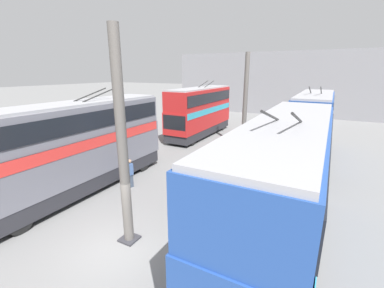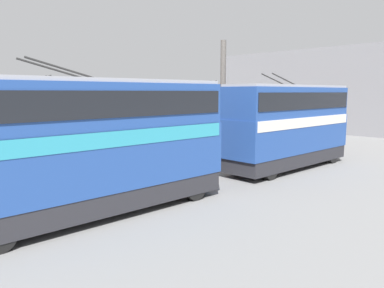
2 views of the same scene
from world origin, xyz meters
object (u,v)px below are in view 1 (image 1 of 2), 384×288
(person_aisle_midway, at_px, (219,170))
(person_by_right_row, at_px, (130,172))
(bus_right_far, at_px, (200,109))
(person_by_left_row, at_px, (228,197))
(oil_drum, at_px, (279,143))
(bus_left_near, at_px, (284,182))
(bus_right_mid, at_px, (79,142))
(bus_left_far, at_px, (313,122))

(person_aisle_midway, bearing_deg, person_by_right_row, 131.71)
(bus_right_far, bearing_deg, person_aisle_midway, -147.86)
(person_by_left_row, height_order, oil_drum, person_by_left_row)
(person_aisle_midway, distance_m, oil_drum, 9.83)
(bus_left_near, height_order, person_by_left_row, bus_left_near)
(bus_left_near, height_order, oil_drum, bus_left_near)
(bus_right_mid, bearing_deg, person_by_left_row, -79.64)
(bus_right_mid, bearing_deg, oil_drum, -29.97)
(bus_right_mid, height_order, person_by_left_row, bus_right_mid)
(bus_left_far, xyz_separation_m, bus_right_far, (2.26, 10.79, -0.01))
(bus_left_near, height_order, bus_right_mid, bus_left_near)
(person_by_right_row, xyz_separation_m, person_aisle_midway, (2.97, -4.38, -0.09))
(bus_left_near, distance_m, person_aisle_midway, 6.81)
(bus_left_far, distance_m, person_by_right_row, 14.16)
(bus_right_mid, relative_size, person_by_left_row, 6.70)
(bus_right_far, distance_m, oil_drum, 8.58)
(person_by_left_row, bearing_deg, person_aisle_midway, -163.22)
(bus_left_near, bearing_deg, bus_left_far, -0.00)
(bus_right_mid, xyz_separation_m, person_by_right_row, (1.59, -2.07, -1.98))
(bus_left_near, relative_size, person_by_right_row, 6.40)
(oil_drum, bearing_deg, person_aisle_midway, 169.67)
(bus_right_far, height_order, person_by_left_row, bus_right_far)
(person_by_right_row, height_order, oil_drum, person_by_right_row)
(bus_left_near, relative_size, person_by_left_row, 6.52)
(bus_left_near, xyz_separation_m, person_by_right_row, (1.83, 8.72, -2.00))
(person_aisle_midway, distance_m, person_by_left_row, 3.52)
(bus_right_far, relative_size, person_by_left_row, 6.22)
(bus_left_far, height_order, person_by_right_row, bus_left_far)
(bus_left_far, xyz_separation_m, oil_drum, (1.67, 2.59, -2.44))
(bus_right_far, xyz_separation_m, person_by_left_row, (-13.34, -8.16, -1.97))
(person_aisle_midway, bearing_deg, oil_drum, -2.81)
(bus_right_mid, xyz_separation_m, bus_right_far, (14.83, -0.00, -0.02))
(person_by_left_row, bearing_deg, person_by_right_row, -103.24)
(bus_right_far, height_order, person_aisle_midway, bus_right_far)
(person_aisle_midway, bearing_deg, bus_right_mid, 132.83)
(bus_right_mid, bearing_deg, bus_left_near, -91.27)
(bus_left_far, relative_size, bus_right_mid, 0.89)
(bus_right_mid, relative_size, oil_drum, 13.44)
(bus_left_near, xyz_separation_m, person_by_left_row, (1.73, 2.64, -2.02))
(bus_right_far, bearing_deg, bus_left_far, -101.83)
(bus_left_far, relative_size, person_by_left_row, 5.96)
(person_aisle_midway, height_order, person_by_left_row, person_by_left_row)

